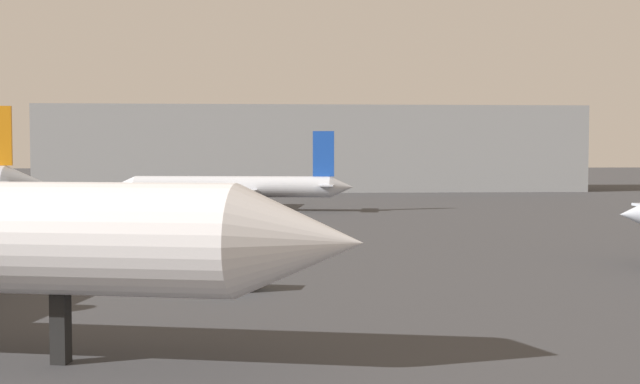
# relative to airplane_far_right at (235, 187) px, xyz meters

# --- Properties ---
(airplane_far_right) EXTENTS (26.72, 20.64, 8.74)m
(airplane_far_right) POSITION_rel_airplane_far_right_xyz_m (0.00, 0.00, 0.00)
(airplane_far_right) COLOR silver
(airplane_far_right) RESTS_ON ground_plane
(baggage_cart) EXTENTS (2.63, 1.86, 1.30)m
(baggage_cart) POSITION_rel_airplane_far_right_xyz_m (1.77, -50.35, -1.92)
(baggage_cart) COLOR #1972BF
(baggage_cart) RESTS_ON ground_plane
(terminal_building) EXTENTS (87.75, 20.68, 13.89)m
(terminal_building) POSITION_rel_airplane_far_right_xyz_m (11.33, 47.56, 4.27)
(terminal_building) COLOR #999EA3
(terminal_building) RESTS_ON ground_plane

